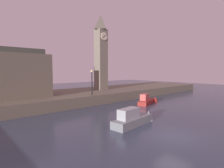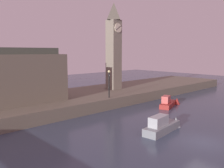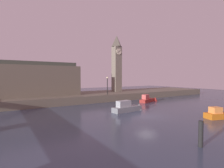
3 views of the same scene
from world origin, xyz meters
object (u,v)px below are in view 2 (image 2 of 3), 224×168
Objects in this scene: clock_tower at (114,45)px; boat_cruiser_grey at (164,125)px; boat_dinghy_red at (170,103)px; streetlamp at (109,80)px.

boat_cruiser_grey is at bearing -117.65° from clock_tower.
boat_cruiser_grey is (-8.43, -16.08, -8.24)m from clock_tower.
clock_tower is 2.63× the size of boat_dinghy_red.
boat_dinghy_red is at bearing 30.83° from boat_cruiser_grey.
streetlamp is at bearing 145.10° from boat_dinghy_red.
streetlamp reaches higher than boat_dinghy_red.
boat_cruiser_grey is 1.05× the size of boat_dinghy_red.
boat_dinghy_red is (7.21, -5.03, -3.37)m from streetlamp.
boat_dinghy_red is (1.37, -10.23, -8.32)m from clock_tower.
streetlamp reaches higher than boat_cruiser_grey.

